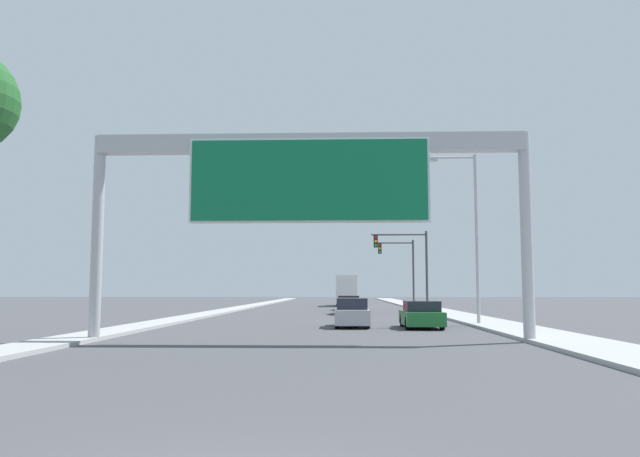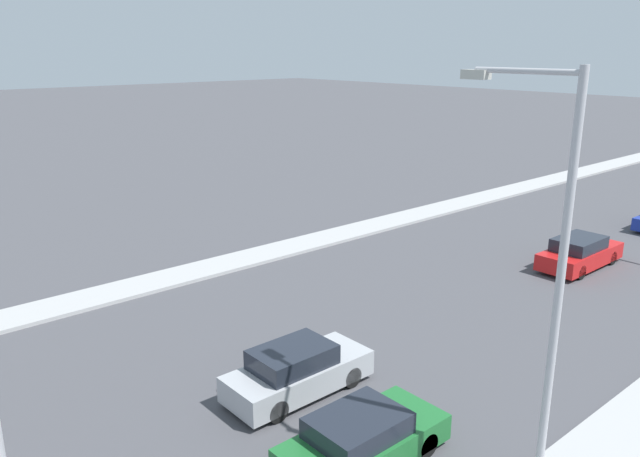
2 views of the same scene
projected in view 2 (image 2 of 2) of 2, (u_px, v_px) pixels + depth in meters
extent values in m
cube|color=#A6A6A6|center=(549.00, 181.00, 46.58)|extent=(2.00, 120.00, 0.15)
cylinder|color=black|center=(640.00, 225.00, 34.10)|extent=(0.22, 0.64, 0.64)
cube|color=#1E662D|center=(364.00, 444.00, 14.95)|extent=(1.88, 4.29, 0.67)
cube|color=#1E232D|center=(358.00, 425.00, 14.65)|extent=(1.65, 2.23, 0.52)
cylinder|color=black|center=(377.00, 415.00, 16.45)|extent=(0.22, 0.64, 0.64)
cylinder|color=black|center=(426.00, 444.00, 15.24)|extent=(0.22, 0.64, 0.64)
cylinder|color=black|center=(299.00, 457.00, 14.77)|extent=(0.22, 0.64, 0.64)
cube|color=red|center=(580.00, 256.00, 28.37)|extent=(1.82, 4.73, 0.73)
cube|color=#1E232D|center=(579.00, 243.00, 28.04)|extent=(1.60, 2.46, 0.55)
cylinder|color=black|center=(578.00, 250.00, 29.93)|extent=(0.22, 0.64, 0.64)
cylinder|color=black|center=(612.00, 258.00, 28.77)|extent=(0.22, 0.64, 0.64)
cylinder|color=black|center=(546.00, 263.00, 28.09)|extent=(0.22, 0.64, 0.64)
cylinder|color=black|center=(580.00, 272.00, 26.93)|extent=(0.22, 0.64, 0.64)
cube|color=#A5A8AD|center=(299.00, 375.00, 18.00)|extent=(1.75, 4.42, 0.75)
cube|color=#1E232D|center=(292.00, 357.00, 17.68)|extent=(1.54, 2.30, 0.57)
cylinder|color=black|center=(317.00, 358.00, 19.48)|extent=(0.22, 0.64, 0.64)
cylinder|color=black|center=(351.00, 377.00, 18.37)|extent=(0.22, 0.64, 0.64)
cylinder|color=black|center=(245.00, 388.00, 17.76)|extent=(0.22, 0.64, 0.64)
cylinder|color=black|center=(277.00, 411.00, 16.65)|extent=(0.22, 0.64, 0.64)
cylinder|color=#B2B2B7|center=(558.00, 302.00, 12.69)|extent=(0.18, 0.18, 9.36)
cylinder|color=#B2B2B7|center=(526.00, 71.00, 12.29)|extent=(2.37, 0.12, 0.12)
cube|color=#B2B2A8|center=(476.00, 74.00, 13.17)|extent=(0.60, 0.28, 0.20)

